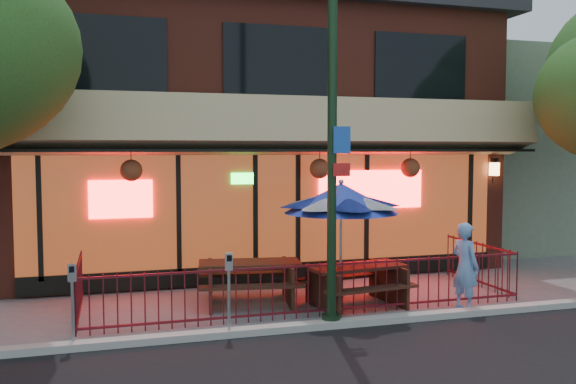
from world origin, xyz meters
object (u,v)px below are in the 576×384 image
at_px(picnic_table_right, 356,279).
at_px(parking_meter_near, 229,280).
at_px(street_light, 332,143).
at_px(pedestrian, 465,266).
at_px(picnic_table_left, 250,276).
at_px(patio_umbrella, 341,198).
at_px(parking_meter_far, 72,291).

height_order(picnic_table_right, parking_meter_near, parking_meter_near).
height_order(street_light, pedestrian, street_light).
height_order(picnic_table_left, picnic_table_right, picnic_table_left).
relative_size(street_light, patio_umbrella, 2.82).
relative_size(pedestrian, parking_meter_near, 1.22).
distance_m(street_light, pedestrian, 3.63).
xyz_separation_m(street_light, pedestrian, (2.78, 0.26, -2.31)).
bearing_deg(patio_umbrella, parking_meter_far, -167.09).
distance_m(picnic_table_left, patio_umbrella, 2.37).
distance_m(picnic_table_left, pedestrian, 4.13).
height_order(picnic_table_right, parking_meter_far, parking_meter_far).
bearing_deg(picnic_table_right, street_light, -130.02).
bearing_deg(parking_meter_near, pedestrian, 4.23).
relative_size(street_light, parking_meter_far, 5.36).
xyz_separation_m(picnic_table_right, pedestrian, (1.86, -0.84, 0.31)).
height_order(patio_umbrella, pedestrian, patio_umbrella).
relative_size(street_light, picnic_table_left, 3.21).
height_order(picnic_table_left, pedestrian, pedestrian).
relative_size(picnic_table_right, pedestrian, 1.23).
relative_size(patio_umbrella, pedestrian, 1.48).
bearing_deg(parking_meter_far, picnic_table_left, 30.23).
distance_m(patio_umbrella, parking_meter_far, 5.08).
bearing_deg(patio_umbrella, picnic_table_right, 0.00).
distance_m(street_light, picnic_table_right, 2.99).
height_order(street_light, parking_meter_far, street_light).
xyz_separation_m(parking_meter_near, parking_meter_far, (-2.40, 0.08, -0.04)).
bearing_deg(parking_meter_near, patio_umbrella, 26.20).
relative_size(picnic_table_left, picnic_table_right, 1.06).
relative_size(picnic_table_right, parking_meter_near, 1.50).
bearing_deg(patio_umbrella, pedestrian, -21.04).
bearing_deg(pedestrian, parking_meter_far, 77.69).
bearing_deg(parking_meter_near, street_light, 2.46).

